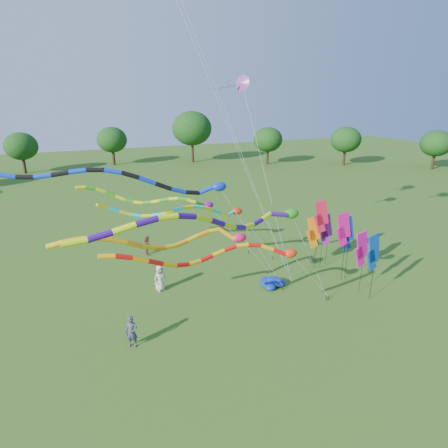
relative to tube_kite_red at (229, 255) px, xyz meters
name	(u,v)px	position (x,y,z in m)	size (l,w,h in m)	color
ground	(292,326)	(3.37, -1.24, -4.47)	(160.00, 160.00, 0.00)	#2B5316
tree_ring	(443,311)	(4.05, -9.14, 0.96)	(119.10, 120.09, 9.67)	#382314
tube_kite_red	(229,255)	(0.00, 0.00, 0.00)	(13.32, 1.65, 6.47)	black
tube_kite_orange	(182,240)	(-1.96, 1.97, 0.43)	(13.36, 2.11, 6.72)	black
tube_kite_purple	(232,220)	(-0.91, -2.48, 2.78)	(14.38, 4.96, 8.98)	black
tube_kite_blue	(138,181)	(-3.90, 3.25, 3.57)	(16.07, 2.04, 9.67)	black
tube_kite_cyan	(192,211)	(0.06, 6.32, 0.56)	(12.65, 1.42, 6.79)	black
tube_kite_green	(164,200)	(-0.92, 10.32, 0.42)	(12.38, 2.74, 6.79)	black
delta_kite_high_c	(242,83)	(4.15, 7.60, 8.64)	(3.98, 5.58, 13.94)	black
banner_pole_magenta_b	(343,230)	(9.38, 2.29, -0.69)	(1.16, 0.25, 5.05)	black
banner_pole_violet	(325,230)	(9.97, 4.89, -1.64)	(1.16, 0.27, 4.09)	black
banner_pole_blue_a	(373,253)	(9.33, -0.61, -1.18)	(1.16, 0.19, 4.56)	black
banner_pole_green	(315,233)	(9.26, 5.20, -1.87)	(1.15, 0.36, 3.86)	black
banner_pole_magenta_a	(361,249)	(9.44, 0.48, -1.41)	(1.16, 0.16, 4.33)	black
banner_pole_blue_b	(347,233)	(9.74, 2.32, -1.01)	(1.16, 0.20, 4.73)	black
banner_pole_red	(321,217)	(9.11, 4.42, -0.37)	(1.14, 0.39, 5.37)	black
banner_pole_orange	(313,233)	(8.79, 4.74, -1.63)	(1.15, 0.32, 4.10)	black
blue_nylon_heap	(268,284)	(4.34, 3.25, -4.23)	(1.53, 1.68, 0.54)	#0B289B
person_a	(160,278)	(-2.52, 5.67, -3.58)	(0.88, 0.57, 1.79)	beige
person_b	(132,332)	(-5.25, 0.37, -3.59)	(0.64, 0.42, 1.76)	#383A4F
person_c	(148,245)	(-2.06, 12.04, -3.69)	(0.76, 0.59, 1.56)	maroon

